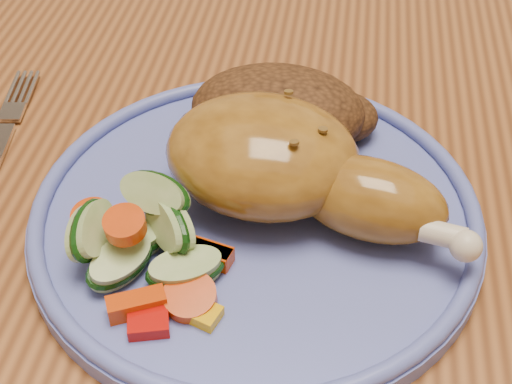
% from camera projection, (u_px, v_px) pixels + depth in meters
% --- Properties ---
extents(dining_table, '(0.90, 1.40, 0.75)m').
position_uv_depth(dining_table, '(368.00, 205.00, 0.57)').
color(dining_table, brown).
rests_on(dining_table, ground).
extents(chair_far, '(0.42, 0.42, 0.91)m').
position_uv_depth(chair_far, '(366.00, 13.00, 1.14)').
color(chair_far, '#4C2D16').
rests_on(chair_far, ground).
extents(plate, '(0.27, 0.27, 0.01)m').
position_uv_depth(plate, '(256.00, 217.00, 0.43)').
color(plate, '#525EB0').
rests_on(plate, dining_table).
extents(plate_rim, '(0.27, 0.27, 0.01)m').
position_uv_depth(plate_rim, '(256.00, 204.00, 0.43)').
color(plate_rim, '#525EB0').
rests_on(plate_rim, plate).
extents(chicken_leg, '(0.19, 0.11, 0.06)m').
position_uv_depth(chicken_leg, '(288.00, 166.00, 0.42)').
color(chicken_leg, '#96641F').
rests_on(chicken_leg, plate).
extents(rice_pilaf, '(0.12, 0.08, 0.05)m').
position_uv_depth(rice_pilaf, '(281.00, 112.00, 0.47)').
color(rice_pilaf, '#4C2A13').
rests_on(rice_pilaf, plate).
extents(vegetable_pile, '(0.10, 0.10, 0.05)m').
position_uv_depth(vegetable_pile, '(144.00, 243.00, 0.39)').
color(vegetable_pile, '#A50A05').
rests_on(vegetable_pile, plate).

